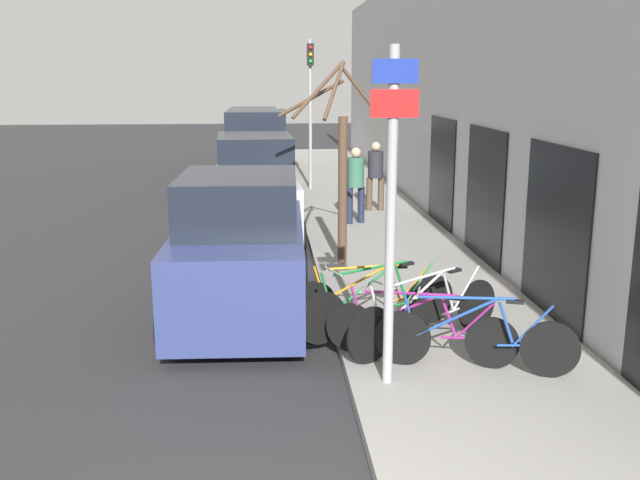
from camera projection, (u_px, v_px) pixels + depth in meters
ground_plane at (262, 243)px, 15.66m from camera, size 80.00×80.00×0.00m
sidewalk_curb at (362, 214)px, 18.57m from camera, size 3.20×32.00×0.15m
building_facade at (433, 91)px, 17.89m from camera, size 0.23×32.00×6.50m
signpost at (391, 209)px, 7.75m from camera, size 0.52×0.13×3.76m
bicycle_0 at (475, 339)px, 8.42m from camera, size 2.30×0.79×0.94m
bicycle_1 at (419, 330)px, 8.76m from camera, size 2.23×0.94×0.89m
bicycle_2 at (427, 315)px, 9.20m from camera, size 2.26×1.44×0.99m
bicycle_3 at (379, 304)px, 9.65m from camera, size 2.29×0.97×0.98m
bicycle_4 at (371, 298)px, 10.06m from camera, size 2.24×0.44×0.87m
parked_car_0 at (240, 252)px, 10.64m from camera, size 2.18×4.31×2.20m
parked_car_1 at (255, 192)px, 15.89m from camera, size 2.12×4.42×2.33m
parked_car_2 at (257, 159)px, 21.04m from camera, size 2.20×4.22×2.60m
parked_car_3 at (254, 144)px, 26.44m from camera, size 2.14×4.66×2.44m
pedestrian_near at (376, 171)px, 18.39m from camera, size 0.47×0.40×1.78m
pedestrian_far at (356, 180)px, 16.79m from camera, size 0.46×0.40×1.80m
street_tree at (340, 169)px, 13.00m from camera, size 1.90×1.24×3.71m
traffic_light at (310, 94)px, 21.54m from camera, size 0.20×0.30×4.50m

